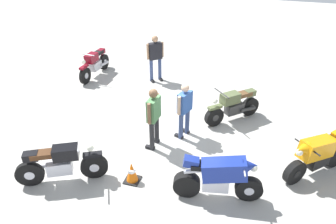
# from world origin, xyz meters

# --- Properties ---
(ground_plane) EXTENTS (40.00, 40.00, 0.00)m
(ground_plane) POSITION_xyz_m (0.00, 0.00, 0.00)
(ground_plane) COLOR #ADAAA3
(motorcycle_olive_vintage) EXTENTS (1.51, 1.47, 1.07)m
(motorcycle_olive_vintage) POSITION_xyz_m (-1.72, -1.01, 0.49)
(motorcycle_olive_vintage) COLOR black
(motorcycle_olive_vintage) RESTS_ON ground
(motorcycle_black_cruiser) EXTENTS (1.91, 1.08, 1.09)m
(motorcycle_black_cruiser) POSITION_xyz_m (1.77, 2.86, 0.52)
(motorcycle_black_cruiser) COLOR black
(motorcycle_black_cruiser) RESTS_ON ground
(motorcycle_maroon_cruiser) EXTENTS (0.70, 2.09, 1.09)m
(motorcycle_maroon_cruiser) POSITION_xyz_m (3.92, -2.72, 0.52)
(motorcycle_maroon_cruiser) COLOR black
(motorcycle_maroon_cruiser) RESTS_ON ground
(motorcycle_blue_sportbike) EXTENTS (1.95, 0.74, 1.14)m
(motorcycle_blue_sportbike) POSITION_xyz_m (-1.79, 2.31, 0.59)
(motorcycle_blue_sportbike) COLOR black
(motorcycle_blue_sportbike) RESTS_ON ground
(motorcycle_orange_sportbike) EXTENTS (1.52, 1.51, 1.14)m
(motorcycle_orange_sportbike) POSITION_xyz_m (-3.89, 0.87, 0.59)
(motorcycle_orange_sportbike) COLOR black
(motorcycle_orange_sportbike) RESTS_ON ground
(person_in_blue_shirt) EXTENTS (0.43, 0.63, 1.64)m
(person_in_blue_shirt) POSITION_xyz_m (-0.49, 0.25, 0.93)
(person_in_blue_shirt) COLOR #384772
(person_in_blue_shirt) RESTS_ON ground
(person_in_green_shirt) EXTENTS (0.33, 0.67, 1.74)m
(person_in_green_shirt) POSITION_xyz_m (0.16, 0.94, 1.00)
(person_in_green_shirt) COLOR #262628
(person_in_green_shirt) RESTS_ON ground
(person_in_black_shirt) EXTENTS (0.58, 0.55, 1.77)m
(person_in_black_shirt) POSITION_xyz_m (1.48, -3.03, 1.02)
(person_in_black_shirt) COLOR #384772
(person_in_black_shirt) RESTS_ON ground
(traffic_cone) EXTENTS (0.36, 0.36, 0.53)m
(traffic_cone) POSITION_xyz_m (0.21, 2.39, 0.26)
(traffic_cone) COLOR black
(traffic_cone) RESTS_ON ground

